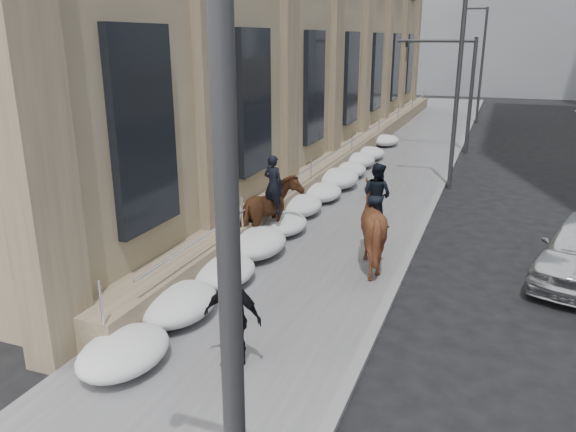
# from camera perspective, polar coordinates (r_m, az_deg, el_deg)

# --- Properties ---
(ground) EXTENTS (140.00, 140.00, 0.00)m
(ground) POSITION_cam_1_polar(r_m,az_deg,el_deg) (12.08, -4.91, -11.92)
(ground) COLOR black
(ground) RESTS_ON ground
(sidewalk) EXTENTS (5.00, 80.00, 0.12)m
(sidewalk) POSITION_cam_1_polar(r_m,az_deg,el_deg) (20.83, 7.02, 1.08)
(sidewalk) COLOR #565659
(sidewalk) RESTS_ON ground
(curb) EXTENTS (0.24, 80.00, 0.12)m
(curb) POSITION_cam_1_polar(r_m,az_deg,el_deg) (20.40, 14.17, 0.31)
(curb) COLOR slate
(curb) RESTS_ON ground
(bg_building_far) EXTENTS (24.00, 12.00, 20.00)m
(bg_building_far) POSITION_cam_1_polar(r_m,az_deg,el_deg) (82.22, 14.22, 19.96)
(bg_building_far) COLOR gray
(bg_building_far) RESTS_ON ground
(streetlight_near) EXTENTS (1.71, 0.24, 8.00)m
(streetlight_near) POSITION_cam_1_polar(r_m,az_deg,el_deg) (4.16, -8.10, -1.69)
(streetlight_near) COLOR #2D2D30
(streetlight_near) RESTS_ON ground
(streetlight_mid) EXTENTS (1.71, 0.24, 8.00)m
(streetlight_mid) POSITION_cam_1_polar(r_m,az_deg,el_deg) (23.54, 16.57, 13.61)
(streetlight_mid) COLOR #2D2D30
(streetlight_mid) RESTS_ON ground
(streetlight_far) EXTENTS (1.71, 0.24, 8.00)m
(streetlight_far) POSITION_cam_1_polar(r_m,az_deg,el_deg) (43.49, 18.94, 14.92)
(streetlight_far) COLOR #2D2D30
(streetlight_far) RESTS_ON ground
(traffic_signal) EXTENTS (4.10, 0.22, 6.00)m
(traffic_signal) POSITION_cam_1_polar(r_m,az_deg,el_deg) (31.59, 16.54, 13.41)
(traffic_signal) COLOR #2D2D30
(traffic_signal) RESTS_ON ground
(snow_bank) EXTENTS (1.70, 18.10, 0.76)m
(snow_bank) POSITION_cam_1_polar(r_m,az_deg,el_deg) (19.35, 1.61, 1.19)
(snow_bank) COLOR silver
(snow_bank) RESTS_ON sidewalk
(mounted_horse_left) EXTENTS (1.50, 2.46, 2.63)m
(mounted_horse_left) POSITION_cam_1_polar(r_m,az_deg,el_deg) (16.41, -1.83, 0.66)
(mounted_horse_left) COLOR #452614
(mounted_horse_left) RESTS_ON sidewalk
(mounted_horse_right) EXTENTS (2.42, 2.53, 2.75)m
(mounted_horse_right) POSITION_cam_1_polar(r_m,az_deg,el_deg) (14.98, 8.57, -0.63)
(mounted_horse_right) COLOR #3F2012
(mounted_horse_right) RESTS_ON sidewalk
(pedestrian) EXTENTS (1.14, 0.50, 1.93)m
(pedestrian) POSITION_cam_1_polar(r_m,az_deg,el_deg) (10.43, -5.68, -10.24)
(pedestrian) COLOR black
(pedestrian) RESTS_ON sidewalk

